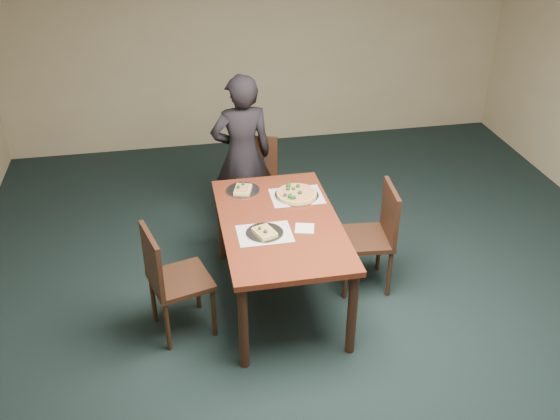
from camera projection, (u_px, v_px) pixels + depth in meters
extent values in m
plane|color=black|center=(351.00, 364.00, 4.49)|extent=(8.00, 8.00, 0.00)
plane|color=tan|center=(259.00, 28.00, 7.16)|extent=(6.00, 0.00, 6.00)
cube|color=#571E11|center=(280.00, 224.00, 4.76)|extent=(0.90, 1.50, 0.04)
cylinder|color=black|center=(243.00, 327.00, 4.30)|extent=(0.07, 0.07, 0.70)
cylinder|color=black|center=(222.00, 224.00, 5.47)|extent=(0.07, 0.07, 0.70)
cylinder|color=black|center=(352.00, 313.00, 4.43)|extent=(0.07, 0.07, 0.70)
cylinder|color=black|center=(308.00, 215.00, 5.60)|extent=(0.07, 0.07, 0.70)
cube|color=black|center=(253.00, 190.00, 5.80)|extent=(0.53, 0.53, 0.04)
cylinder|color=black|center=(231.00, 220.00, 5.78)|extent=(0.04, 0.04, 0.43)
cylinder|color=black|center=(238.00, 201.00, 6.09)|extent=(0.04, 0.04, 0.43)
cylinder|color=black|center=(269.00, 223.00, 5.74)|extent=(0.04, 0.04, 0.43)
cylinder|color=black|center=(274.00, 203.00, 6.05)|extent=(0.04, 0.04, 0.43)
cube|color=black|center=(255.00, 158.00, 5.84)|extent=(0.41, 0.17, 0.44)
cube|color=black|center=(181.00, 280.00, 4.60)|extent=(0.52, 0.52, 0.04)
cylinder|color=black|center=(214.00, 312.00, 4.65)|extent=(0.04, 0.04, 0.43)
cylinder|color=black|center=(167.00, 327.00, 4.51)|extent=(0.04, 0.04, 0.43)
cylinder|color=black|center=(198.00, 286.00, 4.93)|extent=(0.04, 0.04, 0.43)
cylinder|color=black|center=(153.00, 299.00, 4.79)|extent=(0.04, 0.04, 0.43)
cube|color=black|center=(152.00, 260.00, 4.41)|extent=(0.15, 0.41, 0.44)
cube|color=black|center=(365.00, 239.00, 5.09)|extent=(0.46, 0.46, 0.04)
cylinder|color=black|center=(338.00, 251.00, 5.34)|extent=(0.04, 0.04, 0.43)
cylinder|color=black|center=(379.00, 249.00, 5.37)|extent=(0.04, 0.04, 0.43)
cylinder|color=black|center=(346.00, 276.00, 5.04)|extent=(0.04, 0.04, 0.43)
cylinder|color=black|center=(389.00, 274.00, 5.07)|extent=(0.04, 0.04, 0.43)
cube|color=black|center=(390.00, 212.00, 4.98)|extent=(0.07, 0.42, 0.44)
imported|color=black|center=(242.00, 156.00, 5.69)|extent=(0.59, 0.40, 1.54)
cube|color=white|center=(297.00, 196.00, 5.08)|extent=(0.42, 0.32, 0.00)
cube|color=white|center=(265.00, 234.00, 4.60)|extent=(0.40, 0.30, 0.00)
cylinder|color=silver|center=(297.00, 195.00, 5.08)|extent=(0.36, 0.36, 0.01)
cylinder|color=#DCB854|center=(297.00, 194.00, 5.07)|extent=(0.33, 0.33, 0.02)
cylinder|color=#FFD585|center=(297.00, 192.00, 5.06)|extent=(0.29, 0.29, 0.01)
sphere|color=#134013|center=(288.00, 189.00, 5.08)|extent=(0.04, 0.04, 0.04)
sphere|color=#134013|center=(290.00, 197.00, 4.97)|extent=(0.04, 0.04, 0.04)
sphere|color=#134013|center=(289.00, 184.00, 5.15)|extent=(0.03, 0.03, 0.03)
sphere|color=#134013|center=(293.00, 188.00, 5.09)|extent=(0.03, 0.03, 0.03)
sphere|color=#134013|center=(290.00, 195.00, 5.00)|extent=(0.03, 0.03, 0.03)
sphere|color=#134013|center=(300.00, 193.00, 5.03)|extent=(0.04, 0.04, 0.04)
sphere|color=#134013|center=(288.00, 186.00, 5.13)|extent=(0.04, 0.04, 0.04)
sphere|color=#134013|center=(285.00, 195.00, 5.00)|extent=(0.03, 0.03, 0.03)
sphere|color=#134013|center=(292.00, 198.00, 4.95)|extent=(0.03, 0.03, 0.03)
sphere|color=#134013|center=(298.00, 186.00, 5.12)|extent=(0.04, 0.04, 0.04)
sphere|color=#134013|center=(294.00, 197.00, 4.96)|extent=(0.03, 0.03, 0.03)
cylinder|color=silver|center=(265.00, 233.00, 4.59)|extent=(0.28, 0.28, 0.01)
cube|color=#DCB854|center=(265.00, 231.00, 4.59)|extent=(0.18, 0.20, 0.02)
cube|color=#FFD585|center=(265.00, 230.00, 4.58)|extent=(0.14, 0.17, 0.01)
sphere|color=#134013|center=(265.00, 231.00, 4.54)|extent=(0.03, 0.03, 0.03)
sphere|color=#134013|center=(260.00, 228.00, 4.58)|extent=(0.03, 0.03, 0.03)
cylinder|color=silver|center=(243.00, 190.00, 5.16)|extent=(0.28, 0.28, 0.01)
cube|color=#DCB854|center=(243.00, 189.00, 5.15)|extent=(0.17, 0.20, 0.02)
cube|color=#FFD585|center=(243.00, 188.00, 5.15)|extent=(0.14, 0.16, 0.01)
sphere|color=#134013|center=(238.00, 187.00, 5.13)|extent=(0.03, 0.03, 0.03)
sphere|color=#134013|center=(243.00, 184.00, 5.18)|extent=(0.03, 0.03, 0.03)
cube|color=white|center=(305.00, 228.00, 4.65)|extent=(0.17, 0.17, 0.01)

